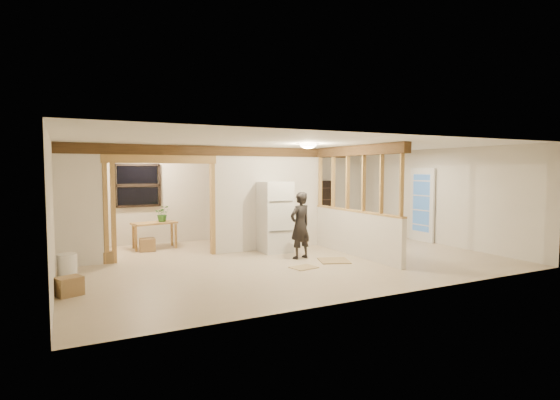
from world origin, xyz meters
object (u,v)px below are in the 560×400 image
refrigerator (275,217)px  shop_vac (81,243)px  bookshelf (321,207)px  woman (300,225)px  work_table (155,235)px

refrigerator → shop_vac: (-4.15, 1.63, -0.55)m
shop_vac → bookshelf: 6.89m
woman → work_table: bearing=-59.6°
bookshelf → refrigerator: bearing=-140.2°
shop_vac → woman: bearing=-31.0°
shop_vac → work_table: bearing=3.8°
refrigerator → bookshelf: refrigerator is taller
work_table → shop_vac: size_ratio=1.85×
woman → bookshelf: bookshelf is taller
woman → bookshelf: 4.08m
refrigerator → woman: 0.98m
woman → shop_vac: size_ratio=2.61×
refrigerator → woman: size_ratio=1.14×
woman → work_table: woman is taller
woman → bookshelf: size_ratio=0.91×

